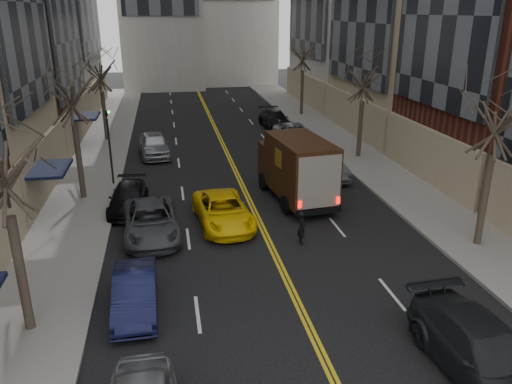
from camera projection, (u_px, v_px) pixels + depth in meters
sidewalk_left at (95, 162)px, 33.44m from camera, size 4.00×66.00×0.15m
sidewalk_right at (351, 149)px, 36.46m from camera, size 4.00×66.00×0.15m
tree_lf_mid at (68, 75)px, 24.76m from camera, size 3.20×3.20×8.91m
tree_lf_far at (99, 62)px, 36.97m from camera, size 3.20×3.20×8.12m
tree_rt_near at (501, 97)px, 19.45m from camera, size 3.20×3.20×8.71m
tree_rt_mid at (365, 67)px, 32.49m from camera, size 3.20×3.20×8.32m
tree_rt_far at (303, 43)px, 46.15m from camera, size 3.20×3.20×9.11m
traffic_signal at (109, 139)px, 28.14m from camera, size 0.29×0.26×4.70m
ups_truck at (296, 169)px, 26.35m from camera, size 3.14×6.58×3.48m
observer_sedan at (484, 353)px, 13.68m from camera, size 2.48×5.62×1.61m
taxi at (223, 211)px, 23.62m from camera, size 2.79×5.27×1.41m
pedestrian at (302, 228)px, 21.69m from camera, size 0.38×0.56×1.50m
parked_lf_b at (135, 293)px, 16.84m from camera, size 1.50×4.10×1.34m
parked_lf_c at (151, 221)px, 22.42m from camera, size 2.75×5.35×1.44m
parked_lf_d at (128, 198)px, 25.41m from camera, size 2.02×4.48×1.27m
parked_lf_e at (154, 145)px, 34.80m from camera, size 2.41×4.98×1.64m
parked_rt_a at (324, 164)px, 30.48m from camera, size 1.92×4.95×1.61m
parked_rt_b at (295, 134)px, 38.07m from camera, size 2.70×5.40×1.47m
parked_rt_c at (275, 119)px, 43.18m from camera, size 2.25×5.21×1.49m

